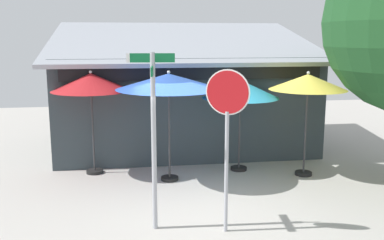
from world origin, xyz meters
TOP-DOWN VIEW (x-y plane):
  - ground_plane at (0.00, 0.00)m, footprint 28.00×28.00m
  - cafe_building at (0.43, 5.22)m, footprint 8.18×5.49m
  - street_sign_post at (-0.93, -1.14)m, footprint 0.84×0.79m
  - stop_sign at (0.35, -1.46)m, footprint 0.70×0.42m
  - patio_umbrella_crimson_left at (-2.28, 2.47)m, footprint 2.02×2.02m
  - patio_umbrella_royal_blue_center at (-0.38, 1.61)m, footprint 2.58×2.58m
  - patio_umbrella_teal_right at (1.55, 2.15)m, footprint 2.02×2.02m
  - patio_umbrella_mustard_far_right at (3.11, 1.49)m, footprint 1.95×1.95m

SIDE VIEW (x-z plane):
  - ground_plane at x=0.00m, z-range -0.10..0.00m
  - cafe_building at x=0.43m, z-range -0.45..3.61m
  - street_sign_post at x=-0.93m, z-range 0.33..3.61m
  - stop_sign at x=0.35m, z-range 0.61..3.61m
  - patio_umbrella_teal_right at x=1.55m, z-range 0.93..3.44m
  - patio_umbrella_crimson_left at x=-2.28m, z-range 1.03..3.74m
  - patio_umbrella_mustard_far_right at x=3.11m, z-range 1.05..3.75m
  - patio_umbrella_royal_blue_center at x=-0.38m, z-range 1.10..3.84m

